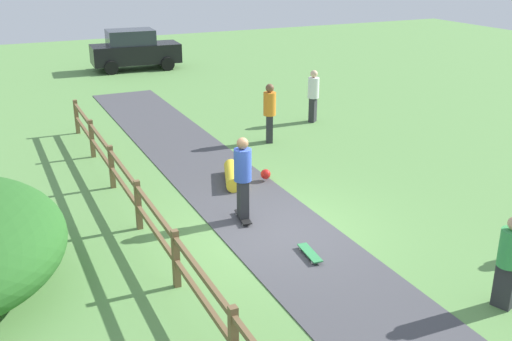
# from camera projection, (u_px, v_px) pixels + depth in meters

# --- Properties ---
(ground_plane) EXTENTS (60.00, 60.00, 0.00)m
(ground_plane) POSITION_uv_depth(u_px,v_px,m) (275.00, 230.00, 12.80)
(ground_plane) COLOR #60934C
(asphalt_path) EXTENTS (2.40, 28.00, 0.02)m
(asphalt_path) POSITION_uv_depth(u_px,v_px,m) (275.00, 229.00, 12.80)
(asphalt_path) COLOR #47474C
(asphalt_path) RESTS_ON ground_plane
(wooden_fence) EXTENTS (0.12, 18.12, 1.10)m
(wooden_fence) POSITION_uv_depth(u_px,v_px,m) (155.00, 224.00, 11.54)
(wooden_fence) COLOR brown
(wooden_fence) RESTS_ON ground_plane
(skater_riding) EXTENTS (0.43, 0.82, 1.90)m
(skater_riding) POSITION_uv_depth(u_px,v_px,m) (243.00, 175.00, 12.85)
(skater_riding) COLOR black
(skater_riding) RESTS_ON asphalt_path
(skater_fallen) EXTENTS (1.36, 1.51, 0.36)m
(skater_fallen) POSITION_uv_depth(u_px,v_px,m) (235.00, 175.00, 15.29)
(skater_fallen) COLOR yellow
(skater_fallen) RESTS_ON asphalt_path
(skateboard_loose) EXTENTS (0.28, 0.82, 0.08)m
(skateboard_loose) POSITION_uv_depth(u_px,v_px,m) (310.00, 253.00, 11.65)
(skateboard_loose) COLOR #338C4C
(skateboard_loose) RESTS_ON asphalt_path
(bystander_green) EXTENTS (0.49, 0.49, 1.65)m
(bystander_green) POSITION_uv_depth(u_px,v_px,m) (509.00, 258.00, 9.77)
(bystander_green) COLOR #2D2D33
(bystander_green) RESTS_ON ground_plane
(bystander_orange) EXTENTS (0.50, 0.50, 1.82)m
(bystander_orange) POSITION_uv_depth(u_px,v_px,m) (270.00, 110.00, 18.20)
(bystander_orange) COLOR #2D2D33
(bystander_orange) RESTS_ON ground_plane
(bystander_white) EXTENTS (0.54, 0.54, 1.78)m
(bystander_white) POSITION_uv_depth(u_px,v_px,m) (313.00, 94.00, 20.35)
(bystander_white) COLOR #2D2D33
(bystander_white) RESTS_ON ground_plane
(parked_car_black) EXTENTS (4.29, 2.20, 1.92)m
(parked_car_black) POSITION_uv_depth(u_px,v_px,m) (134.00, 50.00, 29.13)
(parked_car_black) COLOR black
(parked_car_black) RESTS_ON ground_plane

